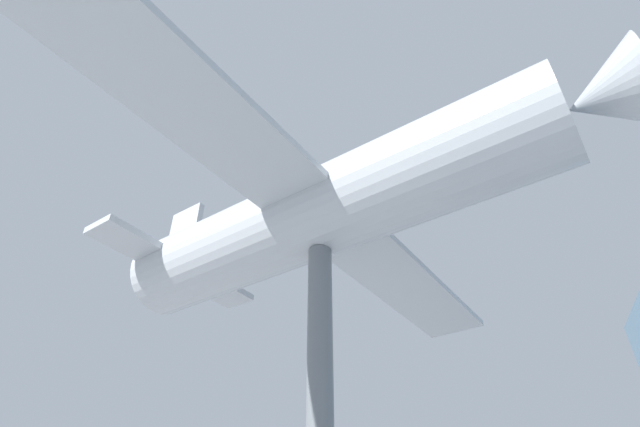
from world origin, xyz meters
The scene contains 1 object.
suspended_airplane centered at (0.09, 0.28, 8.45)m, with size 15.47×12.27×3.04m.
Camera 1 is at (8.51, 2.77, 1.88)m, focal length 28.00 mm.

